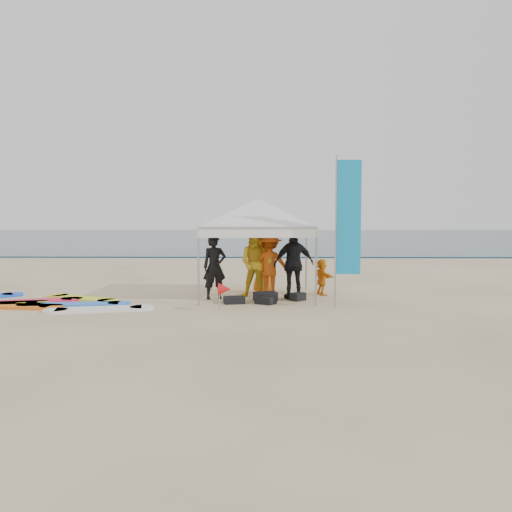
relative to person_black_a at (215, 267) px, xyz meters
The scene contains 14 objects.
ground 3.82m from the person_black_a, 82.73° to the right, with size 120.00×120.00×0.00m, color beige.
ocean 56.31m from the person_black_a, 89.52° to the left, with size 160.00×84.00×0.08m, color #0C2633.
shoreline_foam 14.53m from the person_black_a, 88.14° to the left, with size 160.00×1.20×0.01m, color silver.
person_black_a is the anchor object (origin of this frame).
person_yellow 1.09m from the person_black_a, ahead, with size 0.89×0.69×1.83m, color gold.
person_orange_a 1.48m from the person_black_a, 14.01° to the left, with size 1.12×0.64×1.73m, color #C54C11.
person_black_b 2.06m from the person_black_a, ahead, with size 1.08×0.45×1.84m, color black.
person_orange_b 1.65m from the person_black_a, 39.42° to the left, with size 0.82×0.54×1.68m, color #CF6912.
person_seated 2.99m from the person_black_a, 14.83° to the left, with size 0.92×0.29×0.99m, color orange.
canopy_tent 2.13m from the person_black_a, 17.77° to the left, with size 3.97×3.97×2.99m.
feather_flag 3.70m from the person_black_a, 23.22° to the right, with size 0.59×0.04×3.52m.
marker_pennant 1.83m from the person_black_a, 77.15° to the right, with size 0.28×0.28×0.64m.
gear_pile 1.53m from the person_black_a, 20.92° to the right, with size 2.11×1.02×0.22m.
surfboard_spread 4.78m from the person_black_a, 167.58° to the right, with size 6.10×2.90×0.07m.
Camera 1 is at (0.83, -9.17, 2.02)m, focal length 35.00 mm.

